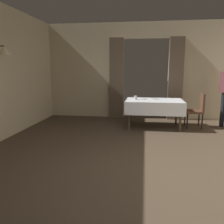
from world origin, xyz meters
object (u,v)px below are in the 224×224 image
object	(u,v)px
dining_table_mid	(154,104)
glass_mid_c	(136,98)
chair_mid_right	(197,109)
plate_mid_a	(155,99)
plate_mid_b	(143,99)

from	to	relation	value
dining_table_mid	glass_mid_c	xyz separation A→B (m)	(-0.51, 0.00, 0.15)
chair_mid_right	plate_mid_a	world-z (taller)	chair_mid_right
dining_table_mid	plate_mid_b	world-z (taller)	plate_mid_b
dining_table_mid	chair_mid_right	world-z (taller)	chair_mid_right
dining_table_mid	chair_mid_right	bearing A→B (deg)	5.63
plate_mid_a	plate_mid_b	distance (m)	0.32
plate_mid_a	glass_mid_c	distance (m)	0.57
dining_table_mid	chair_mid_right	distance (m)	1.16
chair_mid_right	glass_mid_c	world-z (taller)	chair_mid_right
dining_table_mid	glass_mid_c	size ratio (longest dim) A/B	14.35
plate_mid_b	plate_mid_a	bearing A→B (deg)	5.93
dining_table_mid	chair_mid_right	xyz separation A→B (m)	(1.15, 0.11, -0.14)
plate_mid_b	glass_mid_c	xyz separation A→B (m)	(-0.21, -0.17, 0.05)
chair_mid_right	plate_mid_a	xyz separation A→B (m)	(-1.13, 0.09, 0.24)
dining_table_mid	plate_mid_a	world-z (taller)	plate_mid_a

